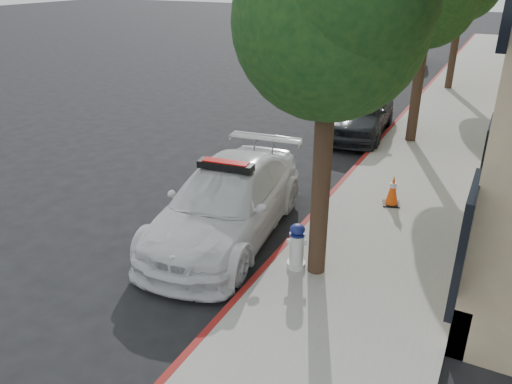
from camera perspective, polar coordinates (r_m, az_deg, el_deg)
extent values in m
plane|color=black|center=(11.57, -3.10, -1.04)|extent=(120.00, 120.00, 0.00)
cube|color=gray|center=(19.70, 21.48, 8.34)|extent=(3.20, 50.00, 0.15)
cube|color=maroon|center=(19.89, 17.08, 9.10)|extent=(0.12, 50.00, 0.15)
cylinder|color=black|center=(8.05, 7.45, 1.06)|extent=(0.30, 0.30, 3.30)
sphere|color=#103314|center=(7.44, 8.51, 18.65)|extent=(2.80, 2.80, 2.80)
sphere|color=#103314|center=(7.87, 6.62, 16.85)|extent=(2.10, 2.10, 2.10)
cylinder|color=black|center=(15.53, 17.94, 11.28)|extent=(0.30, 0.30, 3.19)
sphere|color=#103314|center=(15.22, 19.16, 20.06)|extent=(2.60, 2.60, 2.60)
sphere|color=#103314|center=(15.59, 17.86, 19.19)|extent=(1.95, 1.95, 1.95)
cylinder|color=black|center=(23.34, 21.72, 15.10)|extent=(0.30, 0.30, 3.41)
imported|color=white|center=(9.85, -3.36, -1.18)|extent=(2.60, 5.15, 1.43)
cube|color=black|center=(9.54, -3.47, 3.04)|extent=(1.13, 0.41, 0.14)
cube|color=#A50A07|center=(9.52, -3.48, 3.38)|extent=(0.92, 0.33, 0.06)
imported|color=#202328|center=(16.39, 11.80, 8.98)|extent=(2.18, 4.54, 1.50)
imported|color=#141832|center=(29.14, 16.17, 15.24)|extent=(1.97, 4.87, 1.57)
cylinder|color=silver|center=(8.84, 4.60, -8.27)|extent=(0.32, 0.32, 0.10)
cylinder|color=silver|center=(8.67, 4.67, -6.43)|extent=(0.24, 0.24, 0.56)
ellipsoid|color=navy|center=(8.49, 4.76, -4.28)|extent=(0.26, 0.26, 0.18)
cylinder|color=silver|center=(8.61, 4.70, -5.71)|extent=(0.36, 0.22, 0.10)
cylinder|color=silver|center=(8.61, 4.70, -5.71)|extent=(0.16, 0.21, 0.10)
cube|color=black|center=(11.44, 15.18, -1.31)|extent=(0.45, 0.45, 0.03)
cone|color=#FF4F0D|center=(11.30, 15.36, 0.26)|extent=(0.28, 0.28, 0.66)
cylinder|color=white|center=(11.26, 15.42, 0.77)|extent=(0.15, 0.15, 0.10)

